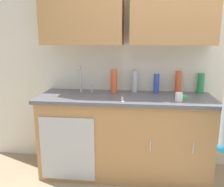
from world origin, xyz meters
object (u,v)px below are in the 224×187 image
object	(u,v)px
bottle_water_short	(156,84)
bottle_soap	(201,83)
sink	(81,96)
knife_on_counter	(122,99)
bottle_cleaner_spray	(135,81)
bottle_dish_liquid	(178,82)
sponge	(182,97)
cup_by_sink	(179,97)
bottle_water_tall	(114,81)

from	to	relation	value
bottle_water_short	bottle_soap	bearing A→B (deg)	6.70
sink	knife_on_counter	size ratio (longest dim) A/B	2.08
sink	bottle_cleaner_spray	world-z (taller)	sink
bottle_dish_liquid	sponge	size ratio (longest dim) A/B	2.35
bottle_soap	knife_on_counter	xyz separation A→B (m)	(-0.89, -0.41, -0.12)
bottle_cleaner_spray	bottle_soap	xyz separation A→B (m)	(0.77, 0.01, -0.01)
sink	bottle_soap	xyz separation A→B (m)	(1.37, 0.23, 0.13)
cup_by_sink	sponge	world-z (taller)	cup_by_sink
sponge	knife_on_counter	bearing A→B (deg)	-168.16
bottle_water_tall	knife_on_counter	bearing A→B (deg)	-68.47
sink	sponge	world-z (taller)	sink
bottle_cleaner_spray	sponge	size ratio (longest dim) A/B	2.33
sink	sponge	xyz separation A→B (m)	(1.12, -0.04, 0.03)
sponge	bottle_water_tall	bearing A→B (deg)	166.77
knife_on_counter	sponge	xyz separation A→B (m)	(0.64, 0.13, 0.01)
knife_on_counter	sponge	bearing A→B (deg)	95.84
sink	bottle_water_tall	bearing A→B (deg)	21.05
bottle_cleaner_spray	bottle_water_short	distance (m)	0.26
bottle_soap	knife_on_counter	distance (m)	0.98
bottle_cleaner_spray	bottle_dish_liquid	xyz separation A→B (m)	(0.51, -0.01, 0.00)
cup_by_sink	sponge	size ratio (longest dim) A/B	0.79
bottle_soap	bottle_water_short	world-z (taller)	bottle_soap
cup_by_sink	knife_on_counter	size ratio (longest dim) A/B	0.36
sink	cup_by_sink	distance (m)	1.08
bottle_soap	bottle_water_short	size ratio (longest dim) A/B	1.04
knife_on_counter	bottle_water_short	bearing A→B (deg)	126.71
bottle_soap	sponge	bearing A→B (deg)	-132.98
bottle_dish_liquid	knife_on_counter	distance (m)	0.75
bottle_dish_liquid	knife_on_counter	bearing A→B (deg)	-148.38
bottle_water_tall	bottle_water_short	size ratio (longest dim) A/B	1.21
bottle_cleaner_spray	bottle_soap	world-z (taller)	bottle_cleaner_spray
bottle_water_tall	sponge	bearing A→B (deg)	-13.23
bottle_soap	cup_by_sink	bearing A→B (deg)	-127.87
bottle_cleaner_spray	cup_by_sink	xyz separation A→B (m)	(0.46, -0.38, -0.08)
bottle_water_short	cup_by_sink	distance (m)	0.40
bottle_cleaner_spray	cup_by_sink	bearing A→B (deg)	-39.51
bottle_dish_liquid	bottle_water_tall	bearing A→B (deg)	-174.29
bottle_water_tall	bottle_dish_liquid	world-z (taller)	bottle_water_tall
bottle_water_tall	cup_by_sink	bearing A→B (deg)	-22.82
sponge	bottle_soap	bearing A→B (deg)	47.02
sink	bottle_dish_liquid	distance (m)	1.14
bottle_dish_liquid	sponge	xyz separation A→B (m)	(0.01, -0.25, -0.11)
bottle_cleaner_spray	bottle_dish_liquid	world-z (taller)	bottle_dish_liquid
sink	bottle_cleaner_spray	bearing A→B (deg)	20.28
bottle_soap	sink	bearing A→B (deg)	-170.40
bottle_water_tall	bottle_cleaner_spray	distance (m)	0.26
bottle_water_short	sponge	distance (m)	0.35
bottle_water_tall	sponge	xyz separation A→B (m)	(0.76, -0.18, -0.12)
bottle_water_short	knife_on_counter	world-z (taller)	bottle_water_short
bottle_cleaner_spray	bottle_water_short	size ratio (longest dim) A/B	1.13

